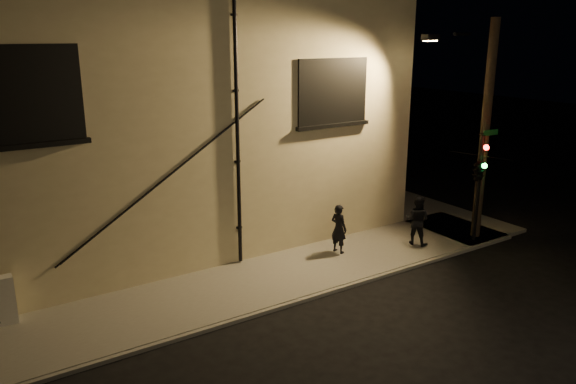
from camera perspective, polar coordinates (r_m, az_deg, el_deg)
ground at (r=15.76m, az=6.22°, el=-9.52°), size 90.00×90.00×0.00m
sidewalk at (r=19.66m, az=0.87°, el=-3.98°), size 21.00×16.00×0.12m
building at (r=20.97m, az=-16.14°, el=8.87°), size 16.20×12.23×8.80m
pedestrian_a at (r=17.47m, az=5.17°, el=-3.72°), size 0.49×0.64×1.55m
pedestrian_b at (r=18.55m, az=12.99°, el=-2.79°), size 0.90×0.98×1.63m
traffic_signal at (r=18.78m, az=18.84°, el=2.23°), size 1.40×2.16×3.65m
streetlamp_pole at (r=19.16m, az=19.09°, el=6.26°), size 2.03×1.39×7.20m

